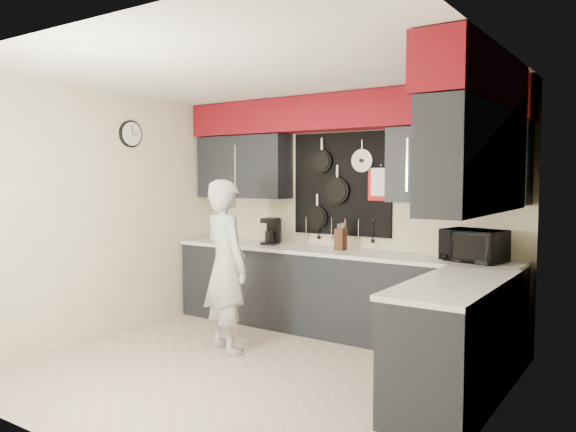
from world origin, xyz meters
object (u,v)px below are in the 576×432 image
Objects in this scene: microwave at (474,245)px; coffee_maker at (272,230)px; knife_block at (341,239)px; person at (226,266)px; utensil_crock at (344,243)px.

microwave is 2.34m from coffee_maker.
microwave is 1.74× the size of coffee_maker.
coffee_maker reaches higher than knife_block.
knife_block is at bearing -97.53° from person.
person reaches higher than knife_block.
coffee_maker is at bearing -177.29° from utensil_crock.
coffee_maker is (-2.34, 0.04, 0.01)m from microwave.
knife_block reaches higher than utensil_crock.
person reaches higher than microwave.
utensil_crock is 1.37m from person.
utensil_crock is 0.94m from coffee_maker.
person is (-0.65, -1.19, -0.15)m from utensil_crock.
coffee_maker reaches higher than utensil_crock.
person reaches higher than utensil_crock.
coffee_maker is 1.21m from person.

